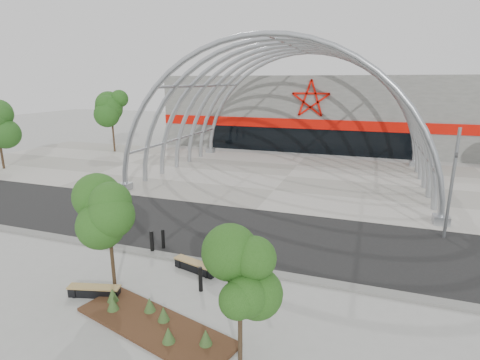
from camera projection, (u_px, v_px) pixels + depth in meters
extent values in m
plane|color=#9B9B96|center=(209.00, 262.00, 15.94)|extent=(140.00, 140.00, 0.00)
cube|color=black|center=(237.00, 231.00, 19.13)|extent=(140.00, 7.00, 0.02)
cube|color=gray|center=(287.00, 176.00, 30.07)|extent=(60.00, 17.00, 0.04)
cube|color=slate|center=(207.00, 263.00, 15.70)|extent=(60.00, 0.50, 0.12)
cube|color=#62635E|center=(320.00, 110.00, 45.47)|extent=(34.00, 15.00, 8.00)
cube|color=black|center=(309.00, 141.00, 39.37)|extent=(22.00, 0.25, 2.60)
cube|color=red|center=(310.00, 124.00, 38.91)|extent=(34.00, 0.30, 1.00)
torus|color=#9DA1A7|center=(261.00, 205.00, 23.24)|extent=(20.36, 0.36, 20.36)
torus|color=#9DA1A7|center=(271.00, 194.00, 25.52)|extent=(20.36, 0.36, 20.36)
torus|color=#9DA1A7|center=(280.00, 184.00, 27.80)|extent=(20.36, 0.36, 20.36)
torus|color=#9DA1A7|center=(287.00, 177.00, 30.08)|extent=(20.36, 0.36, 20.36)
torus|color=#9DA1A7|center=(293.00, 170.00, 32.36)|extent=(20.36, 0.36, 20.36)
torus|color=#9DA1A7|center=(299.00, 164.00, 34.64)|extent=(20.36, 0.36, 20.36)
torus|color=#9DA1A7|center=(303.00, 159.00, 36.92)|extent=(20.36, 0.36, 20.36)
cylinder|color=#9DA1A7|center=(423.00, 152.00, 26.33)|extent=(0.20, 15.00, 0.20)
cylinder|color=#9DA1A7|center=(390.00, 87.00, 26.01)|extent=(0.20, 15.00, 0.20)
cylinder|color=#9DA1A7|center=(292.00, 45.00, 27.51)|extent=(0.20, 15.00, 0.20)
cylinder|color=#9DA1A7|center=(205.00, 86.00, 30.52)|extent=(0.20, 15.00, 0.20)
cylinder|color=#9DA1A7|center=(179.00, 139.00, 32.50)|extent=(0.20, 15.00, 0.20)
cube|color=#9DA1A7|center=(125.00, 186.00, 26.36)|extent=(0.80, 0.80, 0.50)
cube|color=#9DA1A7|center=(210.00, 150.00, 40.05)|extent=(0.80, 0.80, 0.50)
cube|color=#9DA1A7|center=(441.00, 220.00, 19.98)|extent=(0.80, 0.80, 0.50)
cube|color=#9DA1A7|center=(414.00, 163.00, 33.67)|extent=(0.80, 0.80, 0.50)
cube|color=#351E14|center=(154.00, 326.00, 11.68)|extent=(5.78, 3.07, 0.11)
cone|color=#3A5A29|center=(113.00, 303.00, 12.36)|extent=(0.38, 0.38, 0.48)
cone|color=#3A5A29|center=(163.00, 314.00, 11.80)|extent=(0.38, 0.38, 0.48)
cone|color=#3A5A29|center=(168.00, 335.00, 10.83)|extent=(0.38, 0.38, 0.48)
cone|color=#3A5A29|center=(150.00, 304.00, 12.29)|extent=(0.38, 0.38, 0.48)
cone|color=#3A5A29|center=(206.00, 337.00, 10.74)|extent=(0.38, 0.38, 0.48)
cone|color=#3A5A29|center=(112.00, 295.00, 12.85)|extent=(0.38, 0.38, 0.48)
cylinder|color=slate|center=(452.00, 185.00, 17.67)|extent=(0.15, 0.15, 5.41)
imported|color=black|center=(455.00, 160.00, 17.37)|extent=(0.30, 0.77, 0.15)
cylinder|color=black|center=(113.00, 264.00, 13.56)|extent=(0.13, 0.13, 2.08)
ellipsoid|color=#1D4613|center=(108.00, 215.00, 13.08)|extent=(1.78, 1.78, 2.27)
cylinder|color=black|center=(240.00, 331.00, 10.08)|extent=(0.12, 0.12, 1.87)
ellipsoid|color=#193D0E|center=(240.00, 274.00, 9.65)|extent=(1.54, 1.54, 2.04)
cube|color=black|center=(94.00, 292.00, 13.35)|extent=(1.85, 0.79, 0.31)
cube|color=black|center=(76.00, 291.00, 13.39)|extent=(0.21, 0.41, 0.36)
cube|color=black|center=(113.00, 292.00, 13.29)|extent=(0.21, 0.41, 0.36)
cube|color=#9D894B|center=(94.00, 287.00, 13.29)|extent=(1.91, 0.86, 0.05)
cube|color=black|center=(195.00, 267.00, 15.11)|extent=(1.94, 0.85, 0.32)
cube|color=black|center=(182.00, 262.00, 15.49)|extent=(0.22, 0.44, 0.38)
cube|color=black|center=(209.00, 272.00, 14.71)|extent=(0.22, 0.44, 0.38)
cube|color=olive|center=(195.00, 262.00, 15.05)|extent=(2.00, 0.92, 0.06)
cylinder|color=black|center=(152.00, 242.00, 16.59)|extent=(0.17, 0.17, 1.05)
cylinder|color=black|center=(163.00, 239.00, 17.08)|extent=(0.15, 0.15, 0.92)
cylinder|color=black|center=(201.00, 279.00, 13.60)|extent=(0.15, 0.15, 0.95)
cylinder|color=black|center=(226.00, 246.00, 16.23)|extent=(0.16, 0.16, 1.01)
cylinder|color=black|center=(262.00, 293.00, 12.69)|extent=(0.15, 0.15, 0.96)
cylinder|color=black|center=(114.00, 137.00, 40.14)|extent=(0.20, 0.20, 3.30)
ellipsoid|color=#164311|center=(111.00, 108.00, 39.37)|extent=(3.00, 3.00, 3.60)
cylinder|color=black|center=(2.00, 153.00, 32.37)|extent=(0.20, 0.20, 2.75)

